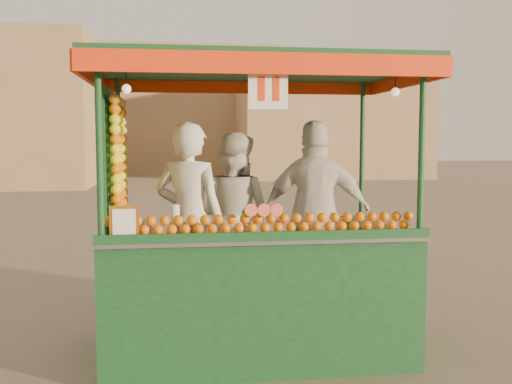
{
  "coord_description": "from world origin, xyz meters",
  "views": [
    {
      "loc": [
        -0.73,
        -5.11,
        1.85
      ],
      "look_at": [
        -0.02,
        -0.01,
        1.4
      ],
      "focal_mm": 41.14,
      "sensor_mm": 36.0,
      "label": 1
    }
  ],
  "objects": [
    {
      "name": "ground",
      "position": [
        0.0,
        0.0,
        0.0
      ],
      "size": [
        90.0,
        90.0,
        0.0
      ],
      "primitive_type": "plane",
      "color": "#6F5F4F",
      "rests_on": "ground"
    },
    {
      "name": "building_right",
      "position": [
        7.0,
        24.0,
        2.5
      ],
      "size": [
        9.0,
        6.0,
        5.0
      ],
      "primitive_type": "cube",
      "color": "#9F7E5A",
      "rests_on": "ground"
    },
    {
      "name": "building_center",
      "position": [
        -2.0,
        30.0,
        3.5
      ],
      "size": [
        14.0,
        7.0,
        7.0
      ],
      "primitive_type": "cube",
      "color": "#9F7E5A",
      "rests_on": "ground"
    },
    {
      "name": "juice_cart",
      "position": [
        -0.12,
        -0.17,
        0.82
      ],
      "size": [
        2.77,
        1.79,
        2.52
      ],
      "color": "#0F371C",
      "rests_on": "ground"
    },
    {
      "name": "vendor_left",
      "position": [
        -0.61,
        0.02,
        1.15
      ],
      "size": [
        0.74,
        0.62,
        1.72
      ],
      "rotation": [
        0.0,
        0.0,
        2.74
      ],
      "color": "beige",
      "rests_on": "ground"
    },
    {
      "name": "vendor_middle",
      "position": [
        -0.17,
        0.55,
        1.11
      ],
      "size": [
        1.0,
        0.93,
        1.63
      ],
      "rotation": [
        0.0,
        0.0,
        2.62
      ],
      "color": "silver",
      "rests_on": "ground"
    },
    {
      "name": "vendor_right",
      "position": [
        0.57,
        0.16,
        1.16
      ],
      "size": [
        1.08,
        0.59,
        1.74
      ],
      "rotation": [
        0.0,
        0.0,
        2.98
      ],
      "color": "silver",
      "rests_on": "ground"
    }
  ]
}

